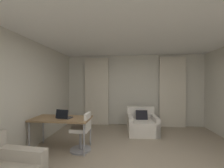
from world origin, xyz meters
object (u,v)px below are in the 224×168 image
object	(u,v)px
desk_chair	(82,134)
laptop	(64,116)
armchair	(142,125)
desk	(62,120)

from	to	relation	value
desk_chair	laptop	bearing A→B (deg)	-177.74
desk_chair	laptop	world-z (taller)	laptop
armchair	desk_chair	xyz separation A→B (m)	(-1.50, -1.32, 0.12)
armchair	desk_chair	distance (m)	2.01
desk	laptop	distance (m)	0.14
desk	laptop	size ratio (longest dim) A/B	3.76
desk_chair	laptop	size ratio (longest dim) A/B	2.44
armchair	desk_chair	size ratio (longest dim) A/B	1.06
desk	laptop	xyz separation A→B (m)	(0.07, -0.04, 0.11)
laptop	desk	bearing A→B (deg)	151.03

